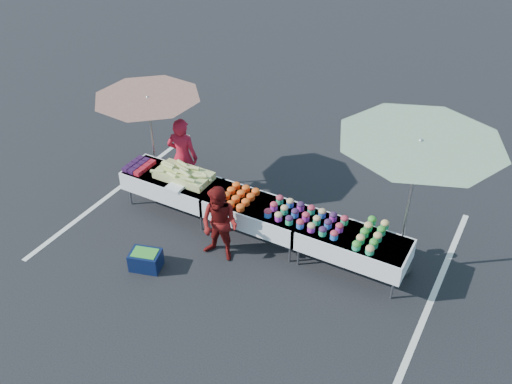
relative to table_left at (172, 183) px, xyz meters
The scene contains 17 objects.
ground 1.89m from the table_left, ahead, with size 80.00×80.00×0.00m, color black.
stripe_left 1.52m from the table_left, behind, with size 0.10×5.00×0.00m, color silver.
stripe_right 5.03m from the table_left, ahead, with size 0.10×5.00×0.00m, color silver.
table_left is the anchor object (origin of this frame).
table_center 1.80m from the table_left, ahead, with size 1.86×0.81×0.75m.
table_right 3.60m from the table_left, ahead, with size 1.86×0.81×0.75m.
berry_punnets 0.74m from the table_left, behind, with size 0.40×0.54×0.08m.
corn_pile 0.37m from the table_left, ahead, with size 1.16×0.57×0.26m.
plastic_bags 0.47m from the table_left, 45.00° to the right, with size 0.30×0.25×0.05m, color white.
carrot_bowls 1.47m from the table_left, ahead, with size 0.55×0.69×0.11m.
potato_cups 2.76m from the table_left, ahead, with size 1.34×0.58×0.16m.
bean_baskets 3.87m from the table_left, ahead, with size 0.36×0.86×0.15m.
vendor 0.61m from the table_left, 102.59° to the left, with size 0.60×0.40×1.66m, color #B6142A.
customer 1.70m from the table_left, 26.26° to the right, with size 0.69×0.54×1.42m, color maroon.
umbrella_left 1.51m from the table_left, 150.26° to the left, with size 2.54×2.54×2.05m.
umbrella_right 4.64m from the table_left, ahead, with size 2.55×2.55×2.54m.
storage_bin 1.75m from the table_left, 70.63° to the right, with size 0.59×0.50×0.33m.
Camera 1 is at (3.86, -6.98, 6.63)m, focal length 40.00 mm.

